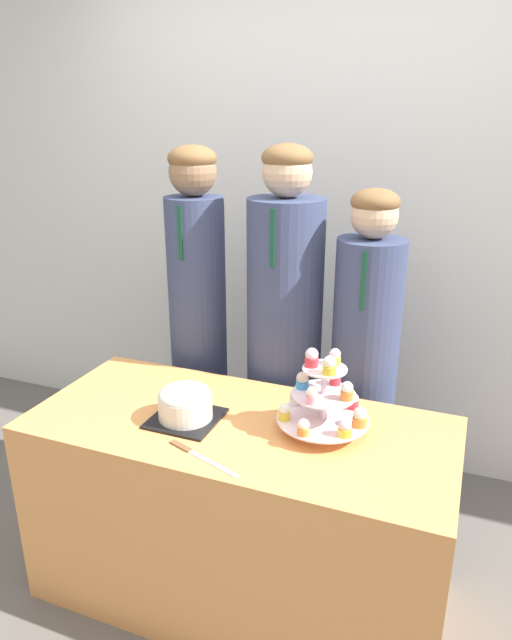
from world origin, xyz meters
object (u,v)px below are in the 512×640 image
object	(u,v)px
cake_knife	(192,452)
student_1	(284,354)
student_0	(199,335)
student_2	(363,380)
round_cake	(185,403)
cupcake_stand	(325,398)

from	to	relation	value
cake_knife	student_1	distance (m)	0.77
student_0	student_2	xyz separation A→B (m)	(0.76, -0.00, -0.09)
round_cake	student_0	xyz separation A→B (m)	(-0.25, 0.59, 0.01)
round_cake	cake_knife	distance (m)	0.23
student_1	student_2	world-z (taller)	student_1
student_2	student_1	bearing A→B (deg)	180.00
round_cake	student_0	bearing A→B (deg)	112.79
cupcake_stand	student_0	xyz separation A→B (m)	(-0.72, 0.48, -0.05)
cake_knife	student_1	xyz separation A→B (m)	(0.04, 0.77, 0.04)
cupcake_stand	student_2	bearing A→B (deg)	85.43
round_cake	cupcake_stand	bearing A→B (deg)	12.61
cupcake_stand	student_1	size ratio (longest dim) A/B	0.19
cake_knife	cupcake_stand	size ratio (longest dim) A/B	0.91
cake_knife	cupcake_stand	bearing A→B (deg)	58.54
cupcake_stand	student_2	distance (m)	0.51
cake_knife	cupcake_stand	distance (m)	0.47
student_0	student_1	world-z (taller)	student_1
student_0	round_cake	bearing A→B (deg)	-67.21
student_0	student_2	size ratio (longest dim) A/B	1.09
round_cake	student_2	size ratio (longest dim) A/B	0.15
round_cake	student_0	world-z (taller)	student_0
cake_knife	student_1	bearing A→B (deg)	106.22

